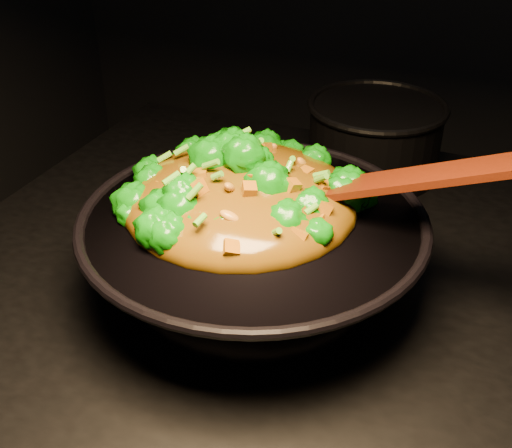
% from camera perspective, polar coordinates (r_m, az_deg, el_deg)
% --- Properties ---
extents(wok, '(0.45, 0.45, 0.12)m').
position_cam_1_polar(wok, '(0.84, -0.26, -2.94)').
color(wok, black).
rests_on(wok, stovetop).
extents(stir_fry, '(0.40, 0.40, 0.10)m').
position_cam_1_polar(stir_fry, '(0.80, -1.39, 4.88)').
color(stir_fry, '#107D08').
rests_on(stir_fry, wok).
extents(spatula, '(0.33, 0.07, 0.14)m').
position_cam_1_polar(spatula, '(0.78, 10.96, 3.59)').
color(spatula, '#391508').
rests_on(spatula, wok).
extents(back_pot, '(0.26, 0.26, 0.13)m').
position_cam_1_polar(back_pot, '(1.16, 10.48, 7.56)').
color(back_pot, black).
rests_on(back_pot, stovetop).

